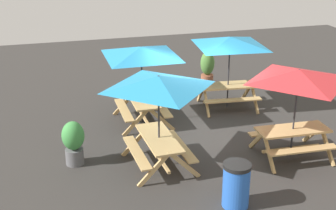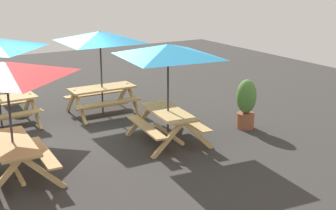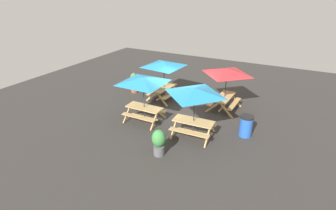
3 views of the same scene
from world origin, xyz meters
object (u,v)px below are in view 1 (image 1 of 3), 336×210
picnic_table_3 (159,89)px  potted_plant_0 (207,68)px  picnic_table_1 (141,57)px  potted_plant_1 (73,141)px  picnic_table_2 (230,47)px  trash_bin_blue (236,185)px  picnic_table_0 (298,82)px

picnic_table_3 → potted_plant_0: picnic_table_3 is taller
picnic_table_1 → potted_plant_1: (2.03, -2.17, -1.38)m
picnic_table_1 → picnic_table_2: bearing=98.5°
trash_bin_blue → potted_plant_0: 7.68m
picnic_table_0 → potted_plant_1: (-1.08, -5.28, -1.38)m
potted_plant_0 → potted_plant_1: (4.67, -5.14, -0.05)m
potted_plant_0 → trash_bin_blue: bearing=-15.7°
trash_bin_blue → potted_plant_1: (-2.73, -3.06, 0.12)m
picnic_table_2 → potted_plant_1: 5.76m
picnic_table_1 → picnic_table_3: same height
potted_plant_1 → picnic_table_1: bearing=133.2°
picnic_table_1 → potted_plant_1: size_ratio=2.53×
picnic_table_0 → picnic_table_2: (-3.55, -0.26, 0.00)m
picnic_table_1 → picnic_table_2: 2.89m
picnic_table_2 → trash_bin_blue: picnic_table_2 is taller
picnic_table_1 → trash_bin_blue: 5.07m
picnic_table_1 → picnic_table_3: bearing=-4.3°
picnic_table_1 → picnic_table_0: bearing=45.0°
trash_bin_blue → potted_plant_1: potted_plant_1 is taller
picnic_table_0 → picnic_table_3: size_ratio=1.00×
picnic_table_3 → trash_bin_blue: picnic_table_3 is taller
potted_plant_1 → picnic_table_3: bearing=71.5°
picnic_table_0 → picnic_table_3: same height
picnic_table_1 → picnic_table_2: (-0.43, 2.85, 0.00)m
picnic_table_2 → trash_bin_blue: (5.19, -1.96, -1.49)m
picnic_table_2 → trash_bin_blue: bearing=-104.9°
picnic_table_1 → picnic_table_2: size_ratio=1.01×
picnic_table_2 → picnic_table_3: (3.12, -3.06, 0.00)m
picnic_table_0 → potted_plant_0: (-5.75, -0.14, -1.32)m
trash_bin_blue → potted_plant_0: bearing=164.3°
picnic_table_1 → potted_plant_1: 3.27m
potted_plant_0 → potted_plant_1: bearing=-47.8°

